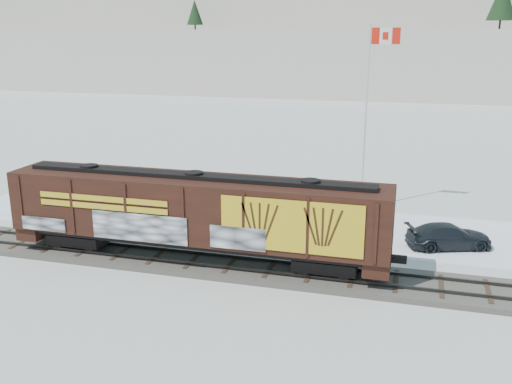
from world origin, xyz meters
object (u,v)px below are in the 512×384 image
(flagpole, at_px, (366,143))
(car_silver, at_px, (234,214))
(hopper_railcar, at_px, (195,211))
(car_white, at_px, (308,210))
(car_dark, at_px, (449,236))

(flagpole, bearing_deg, car_silver, -140.49)
(hopper_railcar, xyz_separation_m, car_white, (4.22, 8.14, -2.06))
(car_silver, distance_m, car_white, 4.63)
(hopper_railcar, relative_size, car_white, 4.15)
(hopper_railcar, height_order, car_white, hopper_railcar)
(hopper_railcar, height_order, car_dark, hopper_railcar)
(hopper_railcar, relative_size, car_silver, 4.35)
(hopper_railcar, relative_size, car_dark, 4.17)
(hopper_railcar, xyz_separation_m, car_dark, (12.41, 5.87, -2.15))
(hopper_railcar, distance_m, car_silver, 6.48)
(car_dark, bearing_deg, hopper_railcar, 95.68)
(hopper_railcar, distance_m, car_white, 9.40)
(car_silver, bearing_deg, car_white, -80.68)
(flagpole, bearing_deg, car_white, -127.50)
(hopper_railcar, distance_m, flagpole, 14.15)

